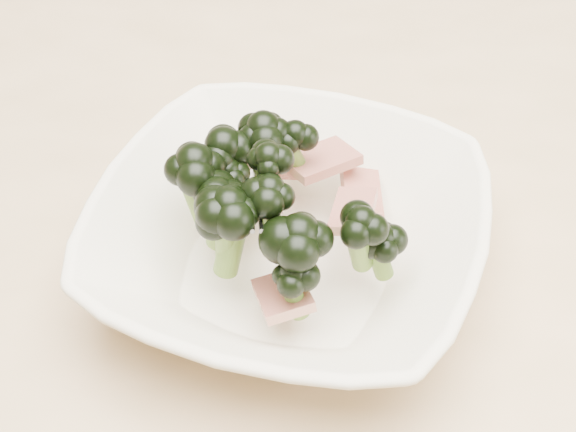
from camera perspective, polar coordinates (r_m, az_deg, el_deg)
The scene contains 2 objects.
dining_table at distance 0.61m, azimuth 4.84°, elevation -10.73°, with size 1.20×0.80×0.75m.
broccoli_dish at distance 0.51m, azimuth -0.35°, elevation -1.01°, with size 0.30×0.30×0.11m.
Camera 1 is at (-0.03, -0.35, 1.15)m, focal length 50.00 mm.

